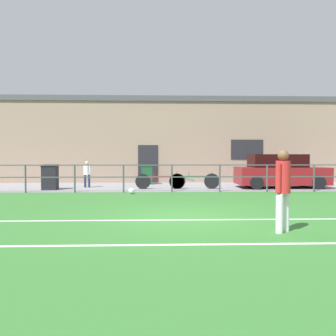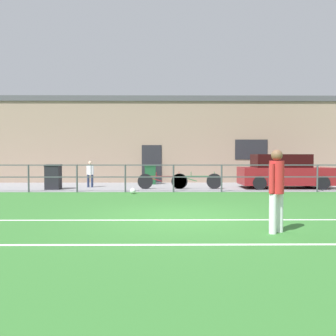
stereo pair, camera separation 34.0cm
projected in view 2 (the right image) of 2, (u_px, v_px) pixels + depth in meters
ground at (179, 218)px, 8.79m from camera, size 60.00×44.00×0.04m
field_line_touchline at (180, 220)px, 8.41m from camera, size 36.00×0.11×0.00m
field_line_hash at (186, 245)px, 6.08m from camera, size 36.00×0.11×0.00m
pavement_strip at (172, 187)px, 17.29m from camera, size 48.00×5.00×0.02m
perimeter_fence at (173, 174)px, 14.76m from camera, size 36.07×0.07×1.15m
clubhouse_facade at (171, 140)px, 20.90m from camera, size 28.00×2.56×4.83m
player_striker at (276, 186)px, 6.98m from camera, size 0.36×0.33×1.64m
soccer_ball_match at (133, 191)px, 14.16m from camera, size 0.23×0.23×0.23m
spectator_child at (90, 172)px, 16.84m from camera, size 0.34×0.22×1.24m
parked_car_red at (284, 172)px, 16.48m from camera, size 4.12×1.84×1.56m
bicycle_parked_0 at (197, 181)px, 15.98m from camera, size 2.24×0.04×0.78m
bicycle_parked_1 at (162, 181)px, 15.97m from camera, size 2.20×0.04×0.78m
trash_bin_0 at (150, 175)px, 18.67m from camera, size 0.59×0.50×1.00m
trash_bin_1 at (53, 177)px, 15.79m from camera, size 0.66×0.56×1.11m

